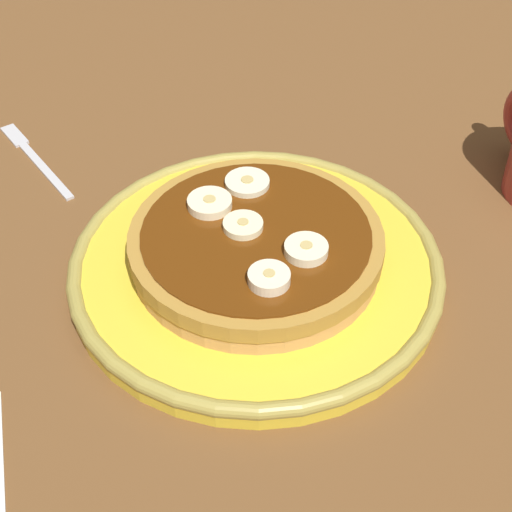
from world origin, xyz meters
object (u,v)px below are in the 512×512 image
Objects in this scene: banana_slice_3 at (210,204)px; pancake_stack at (256,247)px; plate at (256,267)px; banana_slice_0 at (243,226)px; banana_slice_2 at (306,250)px; banana_slice_1 at (269,279)px; fork at (32,155)px; banana_slice_4 at (247,183)px.

pancake_stack is at bearing -153.71° from banana_slice_3.
banana_slice_0 reaches higher than plate.
banana_slice_2 is 8.32cm from banana_slice_3.
banana_slice_2 and banana_slice_3 have the same top height.
pancake_stack is 6.72× the size of banana_slice_1.
banana_slice_0 is (0.85, 0.66, 1.54)cm from pancake_stack.
banana_slice_1 is at bearing -157.61° from fork.
plate is 6.17cm from banana_slice_1.
banana_slice_0 is 0.85× the size of banana_slice_4.
pancake_stack is at bearing -173.38° from plate.
plate is 1.44× the size of pancake_stack.
banana_slice_1 is 10.41cm from banana_slice_4.
pancake_stack is 4.70cm from banana_slice_3.
banana_slice_3 is at bearing 110.54° from banana_slice_4.
banana_slice_2 is at bearing -150.03° from fork.
banana_slice_4 is at bearing -14.95° from banana_slice_1.
banana_slice_4 is 0.26× the size of fork.
banana_slice_0 is at bearing 35.41° from banana_slice_2.
banana_slice_4 reaches higher than plate.
banana_slice_4 is at bearing -26.15° from banana_slice_0.
banana_slice_1 is 28.75cm from fork.
banana_slice_0 is 23.92cm from fork.
banana_slice_4 is at bearing 4.94° from banana_slice_2.
banana_slice_3 is (3.89, 1.95, 3.54)cm from plate.
banana_slice_3 is 3.70cm from banana_slice_4.
pancake_stack is at bearing -142.36° from banana_slice_0.
banana_slice_3 is 0.97× the size of banana_slice_4.
banana_slice_2 reaches higher than pancake_stack.
banana_slice_3 is (7.19, 4.20, -0.01)cm from banana_slice_2.
fork is (16.21, 13.51, -4.24)cm from banana_slice_4.
banana_slice_3 is 20.65cm from fork.
pancake_stack is 5.22cm from banana_slice_1.
banana_slice_1 is (-4.87, 1.17, 3.60)cm from plate.
banana_slice_4 is (4.41, -2.17, -0.03)cm from banana_slice_0.
banana_slice_3 is at bearing -150.16° from fork.
banana_slice_3 is at bearing 30.29° from banana_slice_2.
plate is 9.06× the size of banana_slice_2.
banana_slice_2 is at bearing -145.20° from pancake_stack.
plate is 5.61cm from banana_slice_3.
plate is 3.61cm from banana_slice_0.
banana_slice_1 is 0.84× the size of banana_slice_4.
fork is (21.40, 11.99, -0.80)cm from plate.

